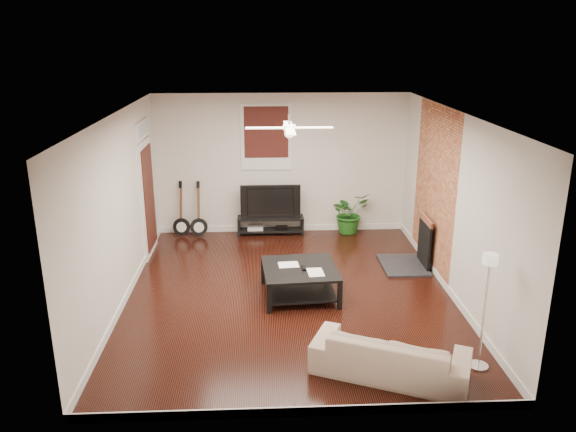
# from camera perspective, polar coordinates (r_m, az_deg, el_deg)

# --- Properties ---
(room) EXTENTS (5.01, 6.01, 2.81)m
(room) POSITION_cam_1_polar(r_m,az_deg,el_deg) (8.44, 0.13, 0.79)
(room) COLOR black
(room) RESTS_ON ground
(brick_accent) EXTENTS (0.02, 2.20, 2.80)m
(brick_accent) POSITION_cam_1_polar(r_m,az_deg,el_deg) (9.82, 14.49, 2.68)
(brick_accent) COLOR #9B4E32
(brick_accent) RESTS_ON floor
(fireplace) EXTENTS (0.80, 1.10, 0.92)m
(fireplace) POSITION_cam_1_polar(r_m,az_deg,el_deg) (10.02, 12.51, -2.52)
(fireplace) COLOR black
(fireplace) RESTS_ON floor
(window_back) EXTENTS (1.00, 0.06, 1.30)m
(window_back) POSITION_cam_1_polar(r_m,az_deg,el_deg) (11.19, -2.20, 7.92)
(window_back) COLOR #3A100F
(window_back) RESTS_ON wall_back
(door_left) EXTENTS (0.08, 1.00, 2.50)m
(door_left) POSITION_cam_1_polar(r_m,az_deg,el_deg) (10.50, -13.97, 2.82)
(door_left) COLOR white
(door_left) RESTS_ON wall_left
(tv_stand) EXTENTS (1.32, 0.35, 0.37)m
(tv_stand) POSITION_cam_1_polar(r_m,az_deg,el_deg) (11.45, -1.76, -0.97)
(tv_stand) COLOR black
(tv_stand) RESTS_ON floor
(tv) EXTENTS (1.19, 0.16, 0.68)m
(tv) POSITION_cam_1_polar(r_m,az_deg,el_deg) (11.31, -1.78, 1.60)
(tv) COLOR black
(tv) RESTS_ON tv_stand
(coffee_table) EXTENTS (1.19, 1.19, 0.47)m
(coffee_table) POSITION_cam_1_polar(r_m,az_deg,el_deg) (8.80, 1.18, -6.59)
(coffee_table) COLOR black
(coffee_table) RESTS_ON floor
(sofa) EXTENTS (1.96, 1.38, 0.53)m
(sofa) POSITION_cam_1_polar(r_m,az_deg,el_deg) (6.99, 10.24, -13.55)
(sofa) COLOR #BBA68C
(sofa) RESTS_ON floor
(floor_lamp) EXTENTS (0.32, 0.32, 1.49)m
(floor_lamp) POSITION_cam_1_polar(r_m,az_deg,el_deg) (7.17, 19.15, -9.11)
(floor_lamp) COLOR white
(floor_lamp) RESTS_ON floor
(potted_plant) EXTENTS (0.98, 0.93, 0.84)m
(potted_plant) POSITION_cam_1_polar(r_m,az_deg,el_deg) (11.55, 6.19, 0.33)
(potted_plant) COLOR #20601B
(potted_plant) RESTS_ON floor
(guitar_left) EXTENTS (0.38, 0.30, 1.12)m
(guitar_left) POSITION_cam_1_polar(r_m,az_deg,el_deg) (11.41, -10.75, 0.63)
(guitar_left) COLOR black
(guitar_left) RESTS_ON floor
(guitar_right) EXTENTS (0.36, 0.26, 1.12)m
(guitar_right) POSITION_cam_1_polar(r_m,az_deg,el_deg) (11.34, -9.02, 0.62)
(guitar_right) COLOR black
(guitar_right) RESTS_ON floor
(ceiling_fan) EXTENTS (1.24, 1.24, 0.32)m
(ceiling_fan) POSITION_cam_1_polar(r_m,az_deg,el_deg) (8.16, 0.14, 8.86)
(ceiling_fan) COLOR white
(ceiling_fan) RESTS_ON ceiling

